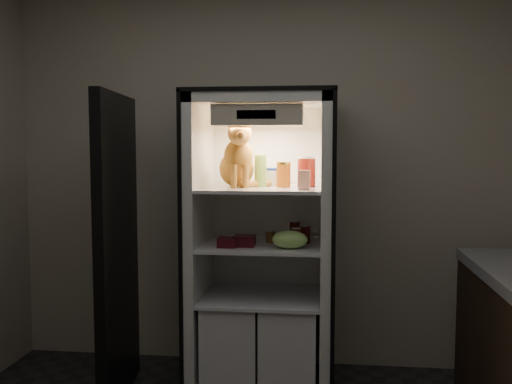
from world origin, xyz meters
TOP-DOWN VIEW (x-y plane):
  - room_shell at (0.00, 0.00)m, footprint 3.60×3.60m
  - refrigerator at (0.00, 1.38)m, footprint 0.90×0.72m
  - fridge_door at (-0.84, 1.08)m, footprint 0.17×0.87m
  - tabby_cat at (-0.15, 1.33)m, footprint 0.39×0.43m
  - parmesan_shaker at (-0.01, 1.34)m, footprint 0.08×0.08m
  - mayo_tub at (0.06, 1.41)m, footprint 0.08×0.08m
  - salsa_jar at (0.13, 1.32)m, footprint 0.09×0.09m
  - pepper_jar at (0.27, 1.36)m, footprint 0.11×0.11m
  - cream_carton at (0.27, 1.15)m, footprint 0.07×0.07m
  - soda_can_a at (0.20, 1.45)m, footprint 0.07×0.07m
  - soda_can_b at (0.27, 1.35)m, footprint 0.06×0.06m
  - soda_can_c at (0.22, 1.22)m, footprint 0.06×0.06m
  - condiment_jar at (0.05, 1.35)m, footprint 0.06×0.06m
  - grape_bag at (0.18, 1.16)m, footprint 0.21×0.15m
  - berry_box_left at (-0.19, 1.16)m, footprint 0.11×0.11m
  - berry_box_right at (-0.09, 1.20)m, footprint 0.13×0.13m

SIDE VIEW (x-z plane):
  - refrigerator at x=0.00m, z-range -0.15..1.73m
  - fridge_door at x=-0.84m, z-range -0.01..1.84m
  - berry_box_left at x=-0.19m, z-range 0.94..1.00m
  - berry_box_right at x=-0.09m, z-range 0.94..1.00m
  - condiment_jar at x=0.05m, z-range 0.94..1.02m
  - grape_bag at x=0.18m, z-range 0.94..1.05m
  - soda_can_b at x=0.27m, z-range 0.94..1.05m
  - soda_can_c at x=0.22m, z-range 0.94..1.05m
  - soda_can_a at x=0.20m, z-range 0.94..1.06m
  - cream_carton at x=0.27m, z-range 1.29..1.40m
  - mayo_tub at x=0.06m, z-range 1.29..1.41m
  - salsa_jar at x=0.13m, z-range 1.29..1.45m
  - pepper_jar at x=0.27m, z-range 1.29..1.48m
  - parmesan_shaker at x=-0.01m, z-range 1.29..1.49m
  - tabby_cat at x=-0.15m, z-range 1.23..1.67m
  - room_shell at x=0.00m, z-range -0.18..3.42m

